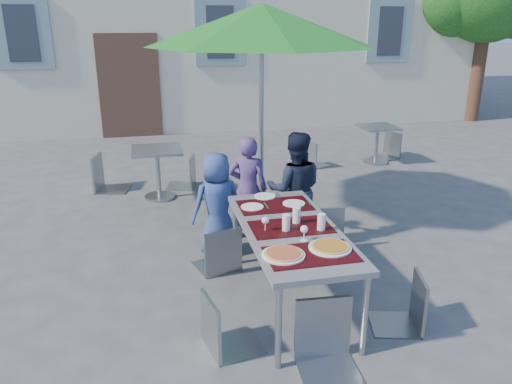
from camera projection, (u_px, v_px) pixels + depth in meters
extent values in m
plane|color=#404042|center=(349.00, 300.00, 4.64)|extent=(90.00, 90.00, 0.00)
cube|color=#472E22|center=(130.00, 86.00, 10.75)|extent=(1.30, 0.06, 2.20)
cube|color=slate|center=(22.00, 33.00, 9.97)|extent=(1.10, 0.06, 1.40)
cube|color=#262B33|center=(22.00, 34.00, 9.95)|extent=(0.60, 0.04, 1.10)
cube|color=slate|center=(220.00, 32.00, 10.80)|extent=(1.10, 0.06, 1.40)
cube|color=#262B33|center=(220.00, 32.00, 10.78)|extent=(0.60, 0.04, 1.10)
cube|color=slate|center=(390.00, 31.00, 11.63)|extent=(1.10, 0.06, 1.40)
cube|color=#262B33|center=(390.00, 31.00, 11.62)|extent=(0.60, 0.04, 1.10)
cylinder|color=#492D1F|center=(478.00, 64.00, 12.45)|extent=(0.36, 0.36, 2.80)
cube|color=#47474C|center=(291.00, 230.00, 4.38)|extent=(0.80, 1.85, 0.05)
cylinder|color=#8E9599|center=(278.00, 327.00, 3.64)|extent=(0.05, 0.05, 0.70)
cylinder|color=#8E9599|center=(365.00, 316.00, 3.78)|extent=(0.05, 0.05, 0.70)
cylinder|color=#8E9599|center=(235.00, 233.00, 5.23)|extent=(0.05, 0.05, 0.70)
cylinder|color=#8E9599|center=(297.00, 228.00, 5.37)|extent=(0.05, 0.05, 0.70)
cube|color=black|center=(311.00, 254.00, 3.87)|extent=(0.70, 0.42, 0.01)
cube|color=black|center=(291.00, 227.00, 4.37)|extent=(0.70, 0.42, 0.01)
cube|color=black|center=(275.00, 205.00, 4.88)|extent=(0.70, 0.42, 0.01)
cylinder|color=white|center=(283.00, 255.00, 3.84)|extent=(0.34, 0.34, 0.01)
cylinder|color=tan|center=(283.00, 253.00, 3.83)|extent=(0.30, 0.30, 0.01)
cylinder|color=#982B0E|center=(283.00, 252.00, 3.83)|extent=(0.26, 0.26, 0.01)
cylinder|color=white|center=(330.00, 248.00, 3.96)|extent=(0.34, 0.34, 0.01)
cylinder|color=tan|center=(330.00, 246.00, 3.95)|extent=(0.30, 0.30, 0.01)
cylinder|color=#873709|center=(330.00, 245.00, 3.95)|extent=(0.26, 0.26, 0.01)
cylinder|color=silver|center=(286.00, 223.00, 4.28)|extent=(0.07, 0.07, 0.15)
cylinder|color=silver|center=(296.00, 216.00, 4.43)|extent=(0.07, 0.07, 0.15)
cylinder|color=silver|center=(321.00, 222.00, 4.29)|extent=(0.07, 0.07, 0.15)
cylinder|color=silver|center=(265.00, 231.00, 4.30)|extent=(0.06, 0.06, 0.00)
cylinder|color=silver|center=(265.00, 227.00, 4.28)|extent=(0.01, 0.01, 0.08)
sphere|color=silver|center=(265.00, 220.00, 4.26)|extent=(0.06, 0.06, 0.06)
cylinder|color=silver|center=(304.00, 240.00, 4.12)|extent=(0.06, 0.06, 0.00)
cylinder|color=silver|center=(304.00, 236.00, 4.10)|extent=(0.01, 0.01, 0.08)
sphere|color=silver|center=(304.00, 229.00, 4.08)|extent=(0.06, 0.06, 0.06)
cylinder|color=white|center=(252.00, 207.00, 4.82)|extent=(0.22, 0.22, 0.01)
cube|color=#9EA0A6|center=(266.00, 206.00, 4.85)|extent=(0.02, 0.18, 0.00)
cylinder|color=white|center=(294.00, 203.00, 4.91)|extent=(0.22, 0.22, 0.01)
cube|color=#9EA0A6|center=(307.00, 202.00, 4.94)|extent=(0.02, 0.18, 0.00)
cylinder|color=white|center=(265.00, 196.00, 5.11)|extent=(0.22, 0.22, 0.01)
cube|color=#9EA0A6|center=(278.00, 195.00, 5.14)|extent=(0.02, 0.18, 0.00)
imported|color=navy|center=(217.00, 204.00, 5.40)|extent=(0.63, 0.48, 1.15)
imported|color=#533976|center=(248.00, 188.00, 5.78)|extent=(0.53, 0.44, 1.24)
imported|color=#171D33|center=(295.00, 190.00, 5.61)|extent=(0.71, 0.52, 1.32)
cube|color=gray|center=(215.00, 228.00, 5.13)|extent=(0.50, 0.50, 0.03)
cube|color=gray|center=(223.00, 213.00, 4.89)|extent=(0.40, 0.14, 0.49)
cylinder|color=gray|center=(224.00, 239.00, 5.43)|extent=(0.02, 0.02, 0.43)
cylinder|color=gray|center=(194.00, 245.00, 5.27)|extent=(0.02, 0.02, 0.43)
cylinder|color=gray|center=(238.00, 251.00, 5.14)|extent=(0.02, 0.02, 0.43)
cylinder|color=gray|center=(207.00, 258.00, 4.98)|extent=(0.02, 0.02, 0.43)
cube|color=#92989E|center=(279.00, 217.00, 5.43)|extent=(0.47, 0.47, 0.03)
cube|color=#92989E|center=(287.00, 202.00, 5.18)|extent=(0.40, 0.10, 0.48)
cylinder|color=#92989E|center=(286.00, 228.00, 5.71)|extent=(0.02, 0.02, 0.42)
cylinder|color=#92989E|center=(258.00, 233.00, 5.59)|extent=(0.02, 0.02, 0.42)
cylinder|color=#92989E|center=(300.00, 240.00, 5.41)|extent=(0.02, 0.02, 0.42)
cylinder|color=#92989E|center=(271.00, 245.00, 5.29)|extent=(0.02, 0.02, 0.42)
cube|color=#93999F|center=(320.00, 206.00, 5.66)|extent=(0.46, 0.46, 0.03)
cube|color=#93999F|center=(327.00, 190.00, 5.38)|extent=(0.44, 0.05, 0.52)
cylinder|color=#93999F|center=(330.00, 218.00, 5.95)|extent=(0.02, 0.02, 0.46)
cylinder|color=#93999F|center=(299.00, 220.00, 5.88)|extent=(0.02, 0.02, 0.46)
cylinder|color=#93999F|center=(340.00, 231.00, 5.60)|extent=(0.02, 0.02, 0.46)
cylinder|color=#93999F|center=(308.00, 233.00, 5.53)|extent=(0.02, 0.02, 0.46)
cube|color=#92989D|center=(233.00, 300.00, 3.86)|extent=(0.47, 0.47, 0.03)
cube|color=#92989D|center=(209.00, 278.00, 3.70)|extent=(0.11, 0.39, 0.47)
cylinder|color=#92989D|center=(262.00, 330.00, 3.85)|extent=(0.02, 0.02, 0.41)
cylinder|color=#92989D|center=(245.00, 308.00, 4.14)|extent=(0.02, 0.02, 0.41)
cylinder|color=#92989D|center=(221.00, 341.00, 3.72)|extent=(0.02, 0.02, 0.41)
cylinder|color=#92989D|center=(206.00, 318.00, 4.01)|extent=(0.02, 0.02, 0.41)
cube|color=gray|center=(398.00, 282.00, 4.13)|extent=(0.48, 0.48, 0.03)
cube|color=gray|center=(424.00, 257.00, 4.04)|extent=(0.13, 0.38, 0.47)
cylinder|color=gray|center=(372.00, 294.00, 4.36)|extent=(0.02, 0.02, 0.41)
cylinder|color=gray|center=(380.00, 315.00, 4.05)|extent=(0.02, 0.02, 0.41)
cylinder|color=gray|center=(411.00, 295.00, 4.35)|extent=(0.02, 0.02, 0.41)
cylinder|color=gray|center=(421.00, 316.00, 4.03)|extent=(0.02, 0.02, 0.41)
cube|color=gray|center=(332.00, 320.00, 3.52)|extent=(0.47, 0.47, 0.03)
cube|color=gray|center=(326.00, 273.00, 3.63)|extent=(0.44, 0.06, 0.52)
cylinder|color=gray|center=(312.00, 368.00, 3.40)|extent=(0.02, 0.02, 0.46)
cylinder|color=gray|center=(365.00, 362.00, 3.46)|extent=(0.02, 0.02, 0.46)
cylinder|color=gray|center=(299.00, 335.00, 3.75)|extent=(0.02, 0.02, 0.46)
cylinder|color=gray|center=(347.00, 331.00, 3.81)|extent=(0.02, 0.02, 0.46)
cylinder|color=#9EA0A6|center=(261.00, 214.00, 6.56)|extent=(0.50, 0.50, 0.11)
cylinder|color=#8E9599|center=(261.00, 125.00, 6.17)|extent=(0.06, 0.06, 2.47)
cone|color=#186F1D|center=(262.00, 25.00, 5.78)|extent=(2.74, 2.74, 0.48)
cylinder|color=#9EA0A6|center=(160.00, 197.00, 7.29)|extent=(0.44, 0.44, 0.04)
cylinder|color=#8E9599|center=(158.00, 175.00, 7.18)|extent=(0.06, 0.06, 0.69)
cube|color=#8E9599|center=(157.00, 150.00, 7.06)|extent=(0.69, 0.69, 0.04)
cube|color=gray|center=(111.00, 159.00, 7.47)|extent=(0.55, 0.55, 0.03)
cube|color=gray|center=(94.00, 141.00, 7.39)|extent=(0.14, 0.45, 0.55)
cylinder|color=gray|center=(122.00, 179.00, 7.37)|extent=(0.02, 0.02, 0.48)
cylinder|color=gray|center=(129.00, 171.00, 7.74)|extent=(0.02, 0.02, 0.48)
cylinder|color=gray|center=(95.00, 179.00, 7.37)|extent=(0.02, 0.02, 0.48)
cylinder|color=gray|center=(103.00, 171.00, 7.74)|extent=(0.02, 0.02, 0.48)
cube|color=gray|center=(179.00, 159.00, 7.65)|extent=(0.50, 0.50, 0.03)
cube|color=gray|center=(191.00, 144.00, 7.57)|extent=(0.13, 0.41, 0.49)
cylinder|color=gray|center=(171.00, 170.00, 7.90)|extent=(0.02, 0.02, 0.43)
cylinder|color=gray|center=(167.00, 176.00, 7.56)|extent=(0.02, 0.02, 0.43)
cylinder|color=gray|center=(193.00, 170.00, 7.89)|extent=(0.02, 0.02, 0.43)
cylinder|color=gray|center=(190.00, 177.00, 7.55)|extent=(0.02, 0.02, 0.43)
cylinder|color=#9EA0A6|center=(375.00, 162.00, 9.07)|extent=(0.44, 0.44, 0.04)
cylinder|color=#8E9599|center=(377.00, 146.00, 8.97)|extent=(0.06, 0.06, 0.63)
cube|color=#8E9599|center=(378.00, 127.00, 8.86)|extent=(0.63, 0.63, 0.04)
cube|color=gray|center=(317.00, 143.00, 8.78)|extent=(0.50, 0.50, 0.03)
cube|color=gray|center=(310.00, 132.00, 8.60)|extent=(0.18, 0.36, 0.45)
cylinder|color=gray|center=(330.00, 155.00, 8.81)|extent=(0.02, 0.02, 0.40)
cylinder|color=gray|center=(317.00, 151.00, 9.06)|extent=(0.02, 0.02, 0.40)
cylinder|color=gray|center=(316.00, 158.00, 8.63)|extent=(0.02, 0.02, 0.40)
cylinder|color=gray|center=(303.00, 154.00, 8.87)|extent=(0.02, 0.02, 0.40)
cube|color=gray|center=(387.00, 136.00, 9.25)|extent=(0.51, 0.51, 0.03)
cube|color=gray|center=(395.00, 122.00, 9.27)|extent=(0.17, 0.38, 0.47)
cylinder|color=gray|center=(373.00, 147.00, 9.36)|extent=(0.02, 0.02, 0.41)
cylinder|color=gray|center=(386.00, 150.00, 9.09)|extent=(0.02, 0.02, 0.41)
cylinder|color=gray|center=(385.00, 144.00, 9.54)|extent=(0.02, 0.02, 0.41)
cylinder|color=gray|center=(399.00, 148.00, 9.27)|extent=(0.02, 0.02, 0.41)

